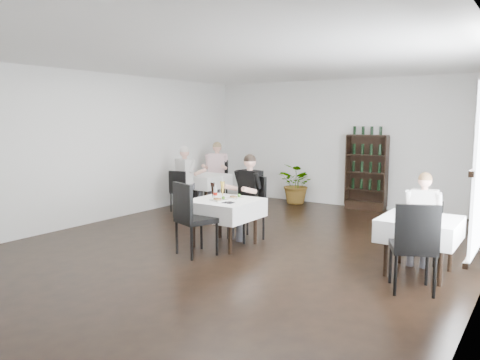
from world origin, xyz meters
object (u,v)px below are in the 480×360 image
object	(u,v)px
diner_main	(247,190)
potted_tree	(297,184)
wine_shelf	(366,173)
main_table	(225,209)

from	to	relation	value
diner_main	potted_tree	bearing A→B (deg)	102.34
potted_tree	diner_main	xyz separation A→B (m)	(0.75, -3.45, 0.36)
wine_shelf	main_table	distance (m)	4.41
wine_shelf	potted_tree	size ratio (longest dim) A/B	1.77
wine_shelf	diner_main	size ratio (longest dim) A/B	1.19
wine_shelf	main_table	bearing A→B (deg)	-101.78
wine_shelf	diner_main	xyz separation A→B (m)	(-0.89, -3.66, 0.01)
wine_shelf	potted_tree	xyz separation A→B (m)	(-1.64, -0.21, -0.35)
wine_shelf	potted_tree	distance (m)	1.69
potted_tree	diner_main	size ratio (longest dim) A/B	0.67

